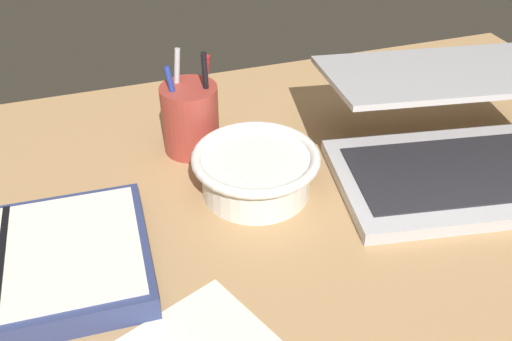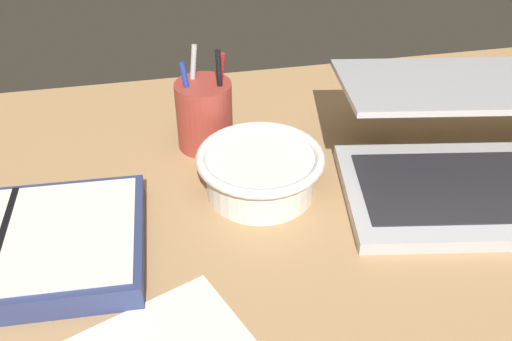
% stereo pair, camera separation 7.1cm
% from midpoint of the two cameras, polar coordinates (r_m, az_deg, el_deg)
% --- Properties ---
extents(desk_top, '(1.40, 1.00, 0.02)m').
position_cam_midpoint_polar(desk_top, '(0.69, -2.22, -9.48)').
color(desk_top, tan).
rests_on(desk_top, ground).
extents(laptop, '(0.38, 0.36, 0.14)m').
position_cam_midpoint_polar(laptop, '(0.84, 16.87, 2.92)').
color(laptop, '#B7B7BC').
rests_on(laptop, desk_top).
extents(bowl, '(0.17, 0.17, 0.06)m').
position_cam_midpoint_polar(bowl, '(0.77, -2.65, -0.07)').
color(bowl, silver).
rests_on(bowl, desk_top).
extents(pen_cup, '(0.08, 0.08, 0.16)m').
position_cam_midpoint_polar(pen_cup, '(0.86, -8.94, 5.15)').
color(pen_cup, '#9E382D').
rests_on(pen_cup, desk_top).
extents(planner, '(0.33, 0.22, 0.04)m').
position_cam_midpoint_polar(planner, '(0.72, -26.45, -9.06)').
color(planner, navy).
rests_on(planner, desk_top).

